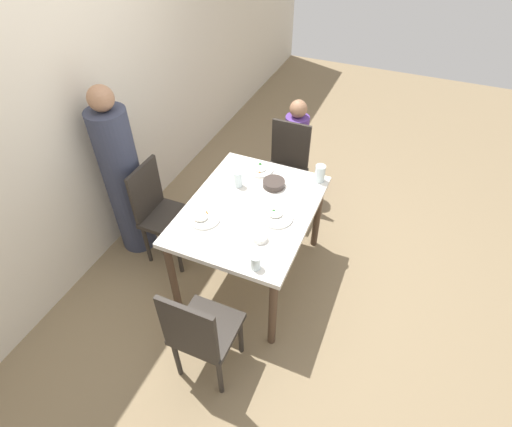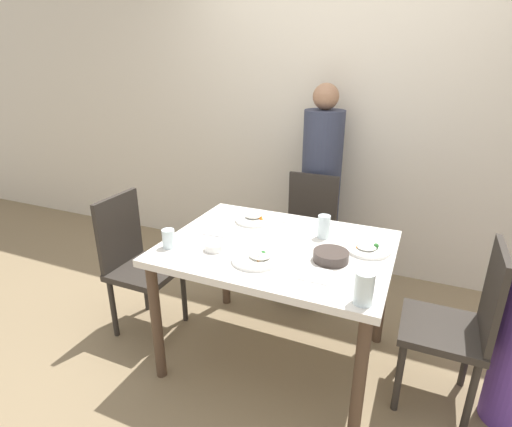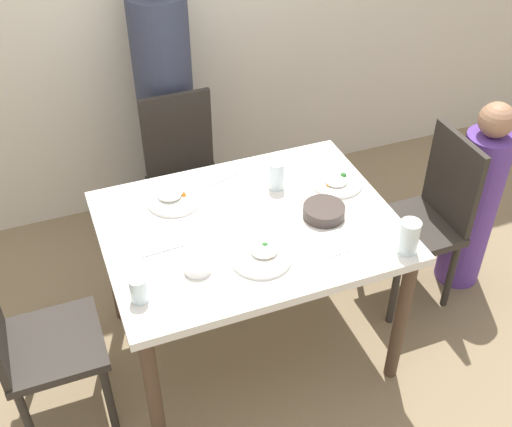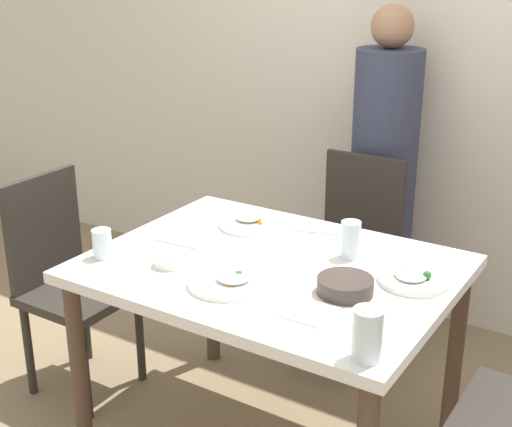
% 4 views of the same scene
% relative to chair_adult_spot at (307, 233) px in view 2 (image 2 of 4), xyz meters
% --- Properties ---
extents(ground_plane, '(10.00, 10.00, 0.00)m').
position_rel_chair_adult_spot_xyz_m(ground_plane, '(0.06, -0.81, -0.50)').
color(ground_plane, '#847051').
extents(wall_back, '(10.00, 0.06, 2.70)m').
position_rel_chair_adult_spot_xyz_m(wall_back, '(0.06, 0.58, 0.85)').
color(wall_back, beige).
rests_on(wall_back, ground_plane).
extents(dining_table, '(1.23, 0.94, 0.77)m').
position_rel_chair_adult_spot_xyz_m(dining_table, '(0.06, -0.81, 0.18)').
color(dining_table, silver).
rests_on(dining_table, ground_plane).
extents(chair_adult_spot, '(0.40, 0.40, 0.93)m').
position_rel_chair_adult_spot_xyz_m(chair_adult_spot, '(0.00, 0.00, 0.00)').
color(chair_adult_spot, '#2D2823').
rests_on(chair_adult_spot, ground_plane).
extents(chair_child_spot, '(0.40, 0.40, 0.93)m').
position_rel_chair_adult_spot_xyz_m(chair_child_spot, '(1.02, -0.77, 0.00)').
color(chair_child_spot, '#2D2823').
rests_on(chair_child_spot, ground_plane).
extents(chair_empty_left, '(0.40, 0.40, 0.93)m').
position_rel_chair_adult_spot_xyz_m(chair_empty_left, '(-0.90, -0.88, 0.00)').
color(chair_empty_left, '#2D2823').
rests_on(chair_empty_left, ground_plane).
extents(person_adult, '(0.31, 0.31, 1.57)m').
position_rel_chair_adult_spot_xyz_m(person_adult, '(0.00, 0.33, 0.23)').
color(person_adult, '#33384C').
rests_on(person_adult, ground_plane).
extents(bowl_curry, '(0.18, 0.18, 0.05)m').
position_rel_chair_adult_spot_xyz_m(bowl_curry, '(0.38, -0.88, 0.30)').
color(bowl_curry, '#3D332D').
rests_on(bowl_curry, dining_table).
extents(plate_rice_adult, '(0.23, 0.23, 0.05)m').
position_rel_chair_adult_spot_xyz_m(plate_rice_adult, '(-0.20, -0.55, 0.28)').
color(plate_rice_adult, white).
rests_on(plate_rice_adult, dining_table).
extents(plate_rice_child, '(0.24, 0.24, 0.05)m').
position_rel_chair_adult_spot_xyz_m(plate_rice_child, '(0.53, -0.69, 0.28)').
color(plate_rice_child, white).
rests_on(plate_rice_child, dining_table).
extents(plate_noodles, '(0.25, 0.25, 0.05)m').
position_rel_chair_adult_spot_xyz_m(plate_noodles, '(0.03, -1.04, 0.28)').
color(plate_noodles, white).
rests_on(plate_noodles, dining_table).
extents(bowl_rice_small, '(0.11, 0.11, 0.04)m').
position_rel_chair_adult_spot_xyz_m(bowl_rice_small, '(-0.23, -1.01, 0.29)').
color(bowl_rice_small, white).
rests_on(bowl_rice_small, dining_table).
extents(glass_water_tall, '(0.07, 0.07, 0.13)m').
position_rel_chair_adult_spot_xyz_m(glass_water_tall, '(0.27, -0.62, 0.34)').
color(glass_water_tall, silver).
rests_on(glass_water_tall, dining_table).
extents(glass_water_short, '(0.07, 0.07, 0.10)m').
position_rel_chair_adult_spot_xyz_m(glass_water_short, '(-0.47, -1.08, 0.32)').
color(glass_water_short, silver).
rests_on(glass_water_short, dining_table).
extents(glass_water_center, '(0.08, 0.08, 0.15)m').
position_rel_chair_adult_spot_xyz_m(glass_water_center, '(0.59, -1.20, 0.34)').
color(glass_water_center, silver).
rests_on(glass_water_center, dining_table).
extents(napkin_folded, '(0.14, 0.14, 0.01)m').
position_rel_chair_adult_spot_xyz_m(napkin_folded, '(0.35, -1.06, 0.27)').
color(napkin_folded, white).
rests_on(napkin_folded, dining_table).
extents(fork_steel, '(0.18, 0.07, 0.01)m').
position_rel_chair_adult_spot_xyz_m(fork_steel, '(0.06, -0.47, 0.27)').
color(fork_steel, silver).
rests_on(fork_steel, dining_table).
extents(spoon_steel, '(0.18, 0.03, 0.01)m').
position_rel_chair_adult_spot_xyz_m(spoon_steel, '(-0.32, -0.85, 0.27)').
color(spoon_steel, silver).
rests_on(spoon_steel, dining_table).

